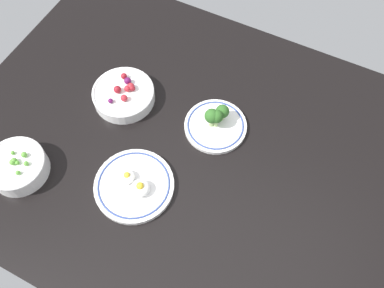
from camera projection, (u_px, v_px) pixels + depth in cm
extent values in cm
cube|color=black|center=(192.00, 151.00, 113.51)|extent=(132.51, 98.04, 4.00)
cylinder|color=white|center=(18.00, 167.00, 106.14)|extent=(15.31, 15.31, 4.96)
torus|color=white|center=(14.00, 163.00, 103.97)|extent=(15.50, 15.50, 0.80)
sphere|color=#599E38|center=(26.00, 164.00, 103.15)|extent=(1.28, 1.28, 1.28)
sphere|color=#599E38|center=(18.00, 173.00, 101.95)|extent=(1.19, 1.19, 1.19)
sphere|color=#599E38|center=(13.00, 161.00, 103.56)|extent=(1.06, 1.06, 1.06)
sphere|color=#599E38|center=(24.00, 155.00, 104.25)|extent=(1.51, 1.51, 1.51)
sphere|color=#599E38|center=(17.00, 163.00, 103.34)|extent=(1.13, 1.13, 1.13)
sphere|color=#599E38|center=(14.00, 161.00, 103.41)|extent=(1.55, 1.55, 1.55)
sphere|color=#599E38|center=(13.00, 153.00, 104.76)|extent=(1.07, 1.07, 1.07)
sphere|color=#599E38|center=(12.00, 162.00, 103.20)|extent=(1.51, 1.51, 1.51)
cylinder|color=white|center=(134.00, 186.00, 105.48)|extent=(20.79, 20.79, 1.46)
torus|color=#33478C|center=(134.00, 184.00, 104.84)|extent=(18.80, 18.80, 0.50)
ellipsoid|color=white|center=(127.00, 177.00, 104.67)|extent=(4.11, 4.11, 2.26)
sphere|color=yellow|center=(127.00, 175.00, 103.78)|extent=(1.64, 1.64, 1.64)
ellipsoid|color=white|center=(141.00, 188.00, 102.91)|extent=(4.94, 4.94, 2.72)
sphere|color=yellow|center=(140.00, 186.00, 101.84)|extent=(1.98, 1.98, 1.98)
cylinder|color=white|center=(124.00, 95.00, 118.06)|extent=(17.81, 17.81, 3.63)
torus|color=white|center=(123.00, 92.00, 116.47)|extent=(17.90, 17.90, 0.80)
sphere|color=#B2232D|center=(127.00, 89.00, 115.86)|extent=(1.84, 1.84, 1.84)
sphere|color=maroon|center=(117.00, 89.00, 115.50)|extent=(2.17, 2.17, 2.17)
sphere|color=maroon|center=(124.00, 76.00, 118.04)|extent=(1.82, 1.82, 1.82)
sphere|color=#B2232D|center=(124.00, 98.00, 114.20)|extent=(1.95, 1.95, 1.95)
sphere|color=maroon|center=(132.00, 88.00, 115.99)|extent=(1.75, 1.75, 1.75)
sphere|color=#59144C|center=(128.00, 81.00, 117.04)|extent=(2.08, 2.08, 2.08)
sphere|color=#B2232D|center=(131.00, 86.00, 116.13)|extent=(2.03, 2.03, 2.03)
sphere|color=#59144C|center=(111.00, 101.00, 114.04)|extent=(1.43, 1.43, 1.43)
sphere|color=#59144C|center=(132.00, 86.00, 116.52)|extent=(1.51, 1.51, 1.51)
cylinder|color=white|center=(215.00, 126.00, 114.34)|extent=(17.52, 17.52, 1.29)
torus|color=#33478C|center=(216.00, 125.00, 113.78)|extent=(15.92, 15.92, 0.50)
cylinder|color=#9EBC72|center=(216.00, 122.00, 112.46)|extent=(1.31, 1.31, 3.00)
sphere|color=#2D6023|center=(216.00, 116.00, 109.93)|extent=(3.74, 3.74, 3.74)
cylinder|color=#9EBC72|center=(211.00, 122.00, 112.55)|extent=(1.43, 1.43, 2.92)
sphere|color=#2D6023|center=(212.00, 116.00, 109.94)|extent=(4.08, 4.08, 4.08)
cylinder|color=#9EBC72|center=(222.00, 116.00, 113.90)|extent=(1.33, 1.33, 2.15)
sphere|color=#2D6023|center=(222.00, 111.00, 111.71)|extent=(3.81, 3.81, 3.81)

